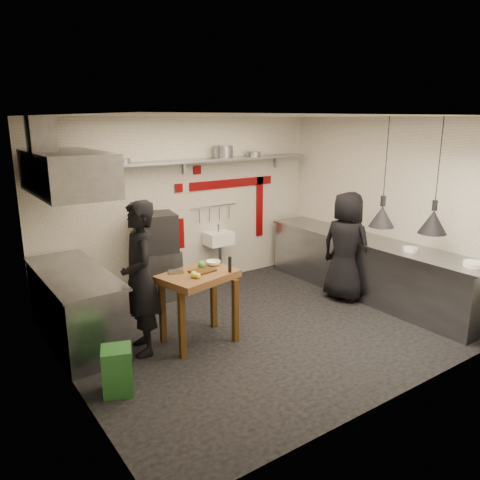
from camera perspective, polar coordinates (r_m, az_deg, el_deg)
floor at (r=6.50m, az=2.52°, el=-10.63°), size 5.00×5.00×0.00m
ceiling at (r=5.89m, az=2.83°, el=14.88°), size 5.00×5.00×0.00m
wall_back at (r=7.78m, az=-6.83°, el=4.34°), size 5.00×0.04×2.80m
wall_front at (r=4.62m, az=18.77°, el=-3.41°), size 5.00×0.04×2.80m
wall_left at (r=4.98m, az=-20.84°, el=-2.33°), size 0.04×4.20×2.80m
wall_right at (r=7.79m, az=17.44°, el=3.79°), size 0.04×4.20×2.80m
red_band_horiz at (r=8.20m, az=-0.93°, el=6.95°), size 1.70×0.02×0.14m
red_band_vert at (r=8.62m, az=2.40°, el=4.08°), size 0.14×0.02×1.10m
red_tile_a at (r=7.80m, az=-5.24°, el=8.50°), size 0.14×0.02×0.14m
red_tile_b at (r=7.67m, az=-7.48°, el=6.30°), size 0.14×0.02×0.14m
back_shelf at (r=7.52m, az=-6.33°, el=9.55°), size 4.60×0.34×0.04m
shelf_bracket_left at (r=6.98m, az=-20.84°, el=7.49°), size 0.04×0.06×0.24m
shelf_bracket_mid at (r=7.67m, az=-6.86°, el=8.87°), size 0.04×0.06×0.24m
shelf_bracket_right at (r=8.72m, az=4.36°, el=9.61°), size 0.04×0.06×0.24m
pan_far_left at (r=6.92m, az=-17.62°, el=9.08°), size 0.34×0.34×0.09m
pan_mid_left at (r=7.07m, az=-14.17°, el=9.33°), size 0.25×0.25×0.07m
stock_pot at (r=7.85m, az=-2.05°, el=10.71°), size 0.42×0.42×0.20m
pan_right at (r=8.21m, az=1.65°, el=10.46°), size 0.30×0.30×0.08m
oven_stand at (r=7.50m, az=-9.84°, el=-4.05°), size 0.71×0.67×0.80m
combi_oven at (r=7.24m, az=-10.22°, el=0.94°), size 0.67×0.64×0.58m
oven_door at (r=7.05m, az=-8.98°, el=0.62°), size 0.54×0.13×0.46m
oven_glass at (r=7.04m, az=-9.14°, el=0.60°), size 0.32×0.07×0.34m
hand_sink at (r=8.02m, az=-2.63°, el=0.21°), size 0.46×0.34×0.22m
sink_tap at (r=7.98m, az=-2.64°, el=1.47°), size 0.03×0.03×0.14m
sink_drain at (r=8.11m, az=-2.44°, el=-2.86°), size 0.06×0.06×0.66m
utensil_rail at (r=8.03m, az=-3.21°, el=4.16°), size 0.90×0.02×0.02m
counter_right at (r=7.75m, az=15.32°, el=-3.36°), size 0.70×3.80×0.90m
counter_right_top at (r=7.62m, az=15.55°, el=-0.03°), size 0.76×3.90×0.03m
plate_stack at (r=6.68m, az=26.63°, el=-2.67°), size 0.30×0.30×0.07m
small_bowl_right at (r=7.13m, az=20.07°, el=-1.06°), size 0.25×0.25×0.05m
counter_left at (r=6.33m, az=-19.41°, el=-7.78°), size 0.70×1.90×0.90m
counter_left_top at (r=6.17m, az=-19.77°, el=-3.77°), size 0.76×2.00×0.03m
extractor_hood at (r=5.93m, az=-20.32°, el=7.72°), size 0.78×1.60×0.50m
hood_duct at (r=5.85m, az=-23.07°, el=11.33°), size 0.28×0.28×0.50m
green_bin at (r=5.16m, az=-14.71°, el=-15.11°), size 0.39×0.39×0.50m
prep_table at (r=5.97m, az=-5.04°, el=-8.20°), size 1.04×0.84×0.92m
cutting_board at (r=5.84m, az=-4.60°, el=-3.77°), size 0.33×0.25×0.02m
pepper_mill at (r=5.78m, az=-1.25°, el=-3.01°), size 0.05×0.05×0.20m
lemon_a at (r=5.63m, az=-5.65°, el=-4.21°), size 0.09×0.09×0.08m
lemon_b at (r=5.59m, az=-5.17°, el=-4.35°), size 0.09×0.09×0.07m
veg_ball at (r=5.96m, az=-4.72°, el=-3.02°), size 0.12×0.12×0.10m
steel_tray at (r=5.84m, az=-7.81°, el=-3.85°), size 0.22×0.18×0.03m
bowl at (r=6.08m, az=-3.27°, el=-2.82°), size 0.21×0.21×0.06m
heat_lamp_near at (r=6.42m, az=17.29°, el=7.81°), size 0.44×0.44×1.44m
heat_lamp_far at (r=6.76m, az=22.97°, el=7.13°), size 0.49×0.49×1.55m
chef_left at (r=5.67m, az=-12.07°, el=-4.61°), size 0.58×0.76×1.87m
chef_right at (r=7.41m, az=12.82°, el=-0.78°), size 0.71×0.93×1.71m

